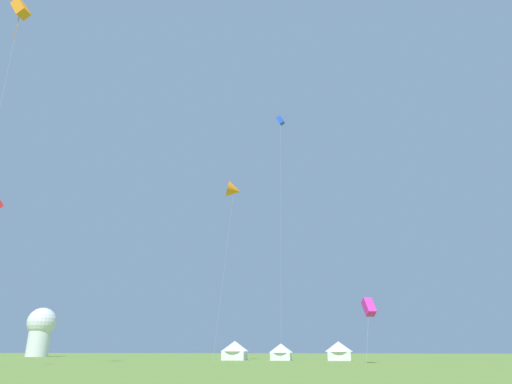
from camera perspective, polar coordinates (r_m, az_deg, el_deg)
kite_orange_box at (r=57.36m, az=-28.29°, el=20.18°), size 2.63×1.66×37.49m
kite_magenta_box at (r=55.73m, az=14.46°, el=-14.27°), size 1.79×2.86×7.47m
kite_blue_box at (r=70.59m, az=3.21°, el=9.10°), size 1.41×1.65×36.63m
kite_orange_delta at (r=68.76m, az=-2.89°, el=0.22°), size 3.60×3.65×26.49m
festival_tent_center at (r=71.38m, az=-2.78°, el=-19.78°), size 4.28×4.28×2.78m
festival_tent_right at (r=70.24m, az=3.27°, el=-19.95°), size 3.67×3.67×2.39m
festival_tent_left at (r=69.82m, az=10.70°, el=-19.53°), size 4.12×4.12×2.68m
observatory_dome at (r=117.20m, az=-26.21°, el=-15.70°), size 6.40×6.40×10.80m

